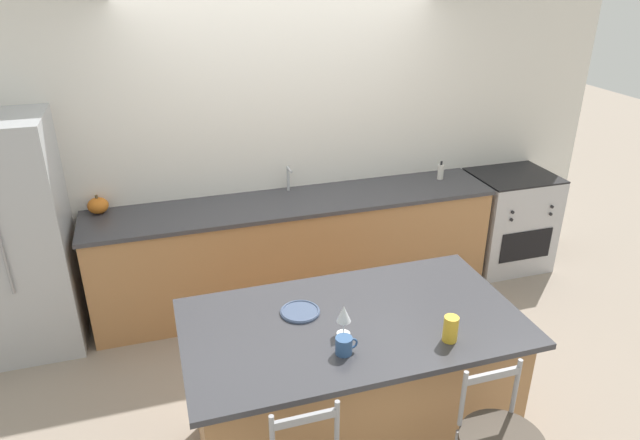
% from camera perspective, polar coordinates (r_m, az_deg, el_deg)
% --- Properties ---
extents(ground_plane, '(18.00, 18.00, 0.00)m').
position_cam_1_polar(ground_plane, '(4.90, -1.18, -9.74)').
color(ground_plane, gray).
extents(wall_back, '(6.00, 0.07, 2.70)m').
position_cam_1_polar(wall_back, '(4.91, -3.59, 7.91)').
color(wall_back, silver).
rests_on(wall_back, ground_plane).
extents(back_counter, '(3.42, 0.68, 0.94)m').
position_cam_1_polar(back_counter, '(4.96, -2.43, -2.90)').
color(back_counter, '#A87547').
rests_on(back_counter, ground_plane).
extents(sink_faucet, '(0.02, 0.13, 0.22)m').
position_cam_1_polar(sink_faucet, '(4.89, -3.17, 4.43)').
color(sink_faucet, '#ADAFB5').
rests_on(sink_faucet, back_counter).
extents(kitchen_island, '(1.88, 1.02, 0.96)m').
position_cam_1_polar(kitchen_island, '(3.49, 3.12, -16.37)').
color(kitchen_island, '#A87547').
rests_on(kitchen_island, ground_plane).
extents(refrigerator, '(0.88, 0.70, 1.81)m').
position_cam_1_polar(refrigerator, '(4.74, -29.08, -1.79)').
color(refrigerator, '#ADAFB5').
rests_on(refrigerator, ground_plane).
extents(oven_range, '(0.74, 0.66, 0.93)m').
position_cam_1_polar(oven_range, '(5.79, 18.23, 0.01)').
color(oven_range, '#B7B7BC').
rests_on(oven_range, ground_plane).
extents(dinner_plate, '(0.23, 0.23, 0.02)m').
position_cam_1_polar(dinner_plate, '(3.25, -2.01, -9.12)').
color(dinner_plate, '#425170').
rests_on(dinner_plate, kitchen_island).
extents(wine_glass, '(0.08, 0.08, 0.17)m').
position_cam_1_polar(wine_glass, '(3.03, 2.39, -9.43)').
color(wine_glass, white).
rests_on(wine_glass, kitchen_island).
extents(coffee_mug, '(0.12, 0.09, 0.09)m').
position_cam_1_polar(coffee_mug, '(2.94, 2.45, -12.41)').
color(coffee_mug, '#335689').
rests_on(coffee_mug, kitchen_island).
extents(tumbler_cup, '(0.08, 0.08, 0.14)m').
position_cam_1_polar(tumbler_cup, '(3.09, 12.93, -10.56)').
color(tumbler_cup, gold).
rests_on(tumbler_cup, kitchen_island).
extents(pumpkin_decoration, '(0.16, 0.16, 0.15)m').
position_cam_1_polar(pumpkin_decoration, '(4.81, -21.32, 1.36)').
color(pumpkin_decoration, orange).
rests_on(pumpkin_decoration, back_counter).
extents(soap_bottle, '(0.05, 0.05, 0.17)m').
position_cam_1_polar(soap_bottle, '(5.29, 11.97, 4.75)').
color(soap_bottle, silver).
rests_on(soap_bottle, back_counter).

